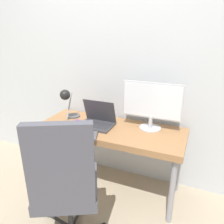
# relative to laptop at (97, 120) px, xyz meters

# --- Properties ---
(ground_plane) EXTENTS (12.00, 12.00, 0.00)m
(ground_plane) POSITION_rel_laptop_xyz_m (0.15, -0.29, -0.77)
(ground_plane) COLOR tan
(wall_back) EXTENTS (8.00, 0.05, 2.60)m
(wall_back) POSITION_rel_laptop_xyz_m (0.15, 0.35, 0.53)
(wall_back) COLOR silver
(wall_back) RESTS_ON ground_plane
(desk) EXTENTS (1.46, 0.58, 0.72)m
(desk) POSITION_rel_laptop_xyz_m (0.15, -0.00, -0.12)
(desk) COLOR #996B42
(desk) RESTS_ON ground_plane
(laptop) EXTENTS (0.34, 0.25, 0.25)m
(laptop) POSITION_rel_laptop_xyz_m (0.00, 0.00, 0.00)
(laptop) COLOR #38383D
(laptop) RESTS_ON desk
(monitor) EXTENTS (0.57, 0.21, 0.46)m
(monitor) POSITION_rel_laptop_xyz_m (0.51, 0.14, 0.20)
(monitor) COLOR #B7B7BC
(monitor) RESTS_ON desk
(desk_lamp) EXTENTS (0.15, 0.25, 0.34)m
(desk_lamp) POSITION_rel_laptop_xyz_m (-0.36, 0.01, 0.17)
(desk_lamp) COLOR #4C4C51
(desk_lamp) RESTS_ON desk
(office_chair) EXTENTS (0.64, 0.66, 1.10)m
(office_chair) POSITION_rel_laptop_xyz_m (0.10, -0.74, -0.18)
(office_chair) COLOR black
(office_chair) RESTS_ON ground_plane
(book_stack) EXTENTS (0.24, 0.19, 0.05)m
(book_stack) POSITION_rel_laptop_xyz_m (-0.15, -0.13, -0.03)
(book_stack) COLOR #286B47
(book_stack) RESTS_ON desk
(tv_remote) EXTENTS (0.10, 0.17, 0.02)m
(tv_remote) POSITION_rel_laptop_xyz_m (0.10, -0.25, -0.04)
(tv_remote) COLOR #4C4C51
(tv_remote) RESTS_ON desk
(media_remote) EXTENTS (0.05, 0.16, 0.02)m
(media_remote) POSITION_rel_laptop_xyz_m (-0.13, -0.26, -0.04)
(media_remote) COLOR black
(media_remote) RESTS_ON desk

